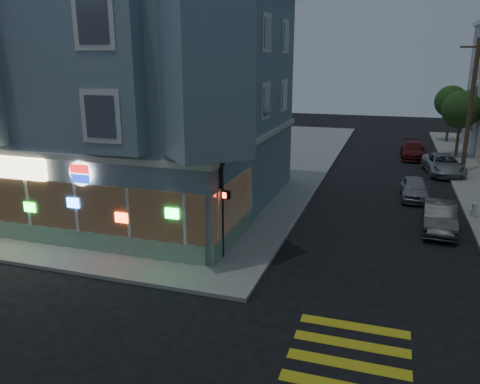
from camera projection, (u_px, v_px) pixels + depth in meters
The scene contains 12 objects.
ground at pixel (134, 319), 14.40m from camera, with size 120.00×120.00×0.00m, color black.
sidewalk_nw at pixel (134, 154), 39.47m from camera, with size 33.00×42.00×0.15m, color gray.
corner_building at pixel (135, 97), 24.68m from camera, with size 14.60×14.60×11.40m.
utility_pole at pixel (471, 105), 31.49m from camera, with size 2.20×0.30×9.00m.
street_tree_near at pixel (461, 110), 37.16m from camera, with size 3.00×3.00×5.30m.
street_tree_far at pixel (451, 102), 44.48m from camera, with size 3.00×3.00×5.30m.
parked_car_a at pixel (415, 188), 26.76m from camera, with size 1.48×3.69×1.26m, color #95979C.
parked_car_b at pixel (439, 217), 21.71m from camera, with size 1.42×4.06×1.34m, color #36393B.
parked_car_c at pixel (413, 150), 37.93m from camera, with size 1.86×4.58×1.33m, color #5C1516.
parked_car_d at pixel (443, 165), 32.61m from camera, with size 2.29×4.97×1.38m, color #9EA3A8.
traffic_signal at pixel (221, 178), 17.63m from camera, with size 0.60×0.54×4.78m.
fire_hydrant at pixel (474, 209), 23.24m from camera, with size 0.45×0.26×0.77m.
Camera 1 is at (7.08, -11.17, 7.65)m, focal length 35.00 mm.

